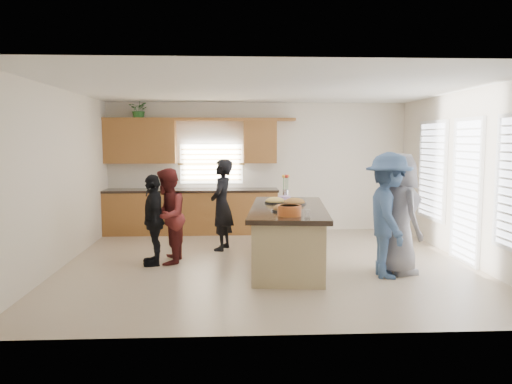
{
  "coord_description": "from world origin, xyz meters",
  "views": [
    {
      "loc": [
        -0.59,
        -7.92,
        2.0
      ],
      "look_at": [
        -0.17,
        0.16,
        1.15
      ],
      "focal_mm": 35.0,
      "sensor_mm": 36.0,
      "label": 1
    }
  ],
  "objects": [
    {
      "name": "island",
      "position": [
        0.32,
        -0.19,
        0.45
      ],
      "size": [
        1.44,
        2.81,
        0.95
      ],
      "rotation": [
        0.0,
        0.0,
        -0.11
      ],
      "color": "tan",
      "rests_on": "ground"
    },
    {
      "name": "woman_left_mid",
      "position": [
        -1.61,
        0.08,
        0.77
      ],
      "size": [
        0.61,
        0.77,
        1.55
      ],
      "primitive_type": "imported",
      "rotation": [
        0.0,
        0.0,
        -1.61
      ],
      "color": "maroon",
      "rests_on": "ground"
    },
    {
      "name": "platter_back",
      "position": [
        0.15,
        0.28,
        0.98
      ],
      "size": [
        0.36,
        0.36,
        0.15
      ],
      "color": "black",
      "rests_on": "island"
    },
    {
      "name": "platter_mid",
      "position": [
        0.46,
        0.13,
        0.98
      ],
      "size": [
        0.38,
        0.38,
        0.15
      ],
      "color": "black",
      "rests_on": "island"
    },
    {
      "name": "flower_vase",
      "position": [
        0.42,
        1.06,
        1.18
      ],
      "size": [
        0.14,
        0.14,
        0.42
      ],
      "color": "silver",
      "rests_on": "island"
    },
    {
      "name": "plate_stack",
      "position": [
        0.37,
        0.87,
        0.97
      ],
      "size": [
        0.23,
        0.23,
        0.05
      ],
      "primitive_type": "cylinder",
      "color": "#CB9CE3",
      "rests_on": "island"
    },
    {
      "name": "platter_front",
      "position": [
        0.2,
        -0.65,
        0.98
      ],
      "size": [
        0.38,
        0.38,
        0.15
      ],
      "color": "black",
      "rests_on": "island"
    },
    {
      "name": "woman_left_front",
      "position": [
        -1.82,
        0.02,
        0.73
      ],
      "size": [
        0.5,
        0.9,
        1.45
      ],
      "primitive_type": "imported",
      "rotation": [
        0.0,
        0.0,
        -1.39
      ],
      "color": "black",
      "rests_on": "ground"
    },
    {
      "name": "clear_cup",
      "position": [
        0.45,
        -1.3,
        1.0
      ],
      "size": [
        0.08,
        0.08,
        0.11
      ],
      "primitive_type": "cylinder",
      "color": "white",
      "rests_on": "island"
    },
    {
      "name": "woman_left_back",
      "position": [
        -0.75,
        1.05,
        0.83
      ],
      "size": [
        0.54,
        0.68,
        1.65
      ],
      "primitive_type": "imported",
      "rotation": [
        0.0,
        0.0,
        -1.83
      ],
      "color": "black",
      "rests_on": "ground"
    },
    {
      "name": "woman_right_back",
      "position": [
        1.7,
        -0.88,
        0.91
      ],
      "size": [
        0.79,
        1.24,
        1.83
      ],
      "primitive_type": "imported",
      "rotation": [
        0.0,
        0.0,
        1.47
      ],
      "color": "#3C5884",
      "rests_on": "ground"
    },
    {
      "name": "salad_bowl",
      "position": [
        0.23,
        -1.12,
        1.03
      ],
      "size": [
        0.33,
        0.33,
        0.15
      ],
      "color": "#D56327",
      "rests_on": "island"
    },
    {
      "name": "floor",
      "position": [
        0.0,
        0.0,
        0.0
      ],
      "size": [
        6.5,
        6.5,
        0.0
      ],
      "primitive_type": "plane",
      "color": "tan",
      "rests_on": "ground"
    },
    {
      "name": "room_shell",
      "position": [
        0.0,
        0.0,
        1.9
      ],
      "size": [
        6.52,
        6.02,
        2.81
      ],
      "color": "silver",
      "rests_on": "ground"
    },
    {
      "name": "back_cabinetry",
      "position": [
        -1.47,
        2.73,
        0.91
      ],
      "size": [
        4.08,
        0.66,
        2.46
      ],
      "color": "#955E2B",
      "rests_on": "ground"
    },
    {
      "name": "right_wall_glazing",
      "position": [
        3.22,
        -0.13,
        1.34
      ],
      "size": [
        0.06,
        4.0,
        2.25
      ],
      "color": "white",
      "rests_on": "ground"
    },
    {
      "name": "potted_plant",
      "position": [
        -2.5,
        2.82,
        2.63
      ],
      "size": [
        0.52,
        0.49,
        0.46
      ],
      "primitive_type": "imported",
      "rotation": [
        0.0,
        0.0,
        -0.42
      ],
      "color": "#2F6E2C",
      "rests_on": "back_cabinetry"
    },
    {
      "name": "woman_right_front",
      "position": [
        1.93,
        -0.68,
        0.9
      ],
      "size": [
        0.73,
        0.97,
        1.8
      ],
      "primitive_type": "imported",
      "rotation": [
        0.0,
        0.0,
        1.76
      ],
      "color": "gray",
      "rests_on": "ground"
    }
  ]
}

